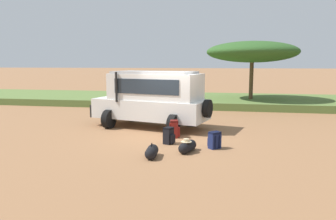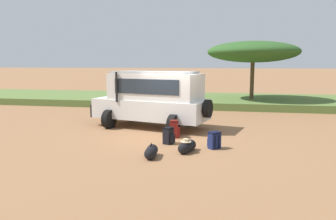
{
  "view_description": "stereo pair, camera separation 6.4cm",
  "coord_description": "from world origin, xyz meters",
  "px_view_note": "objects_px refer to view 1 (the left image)",
  "views": [
    {
      "loc": [
        2.33,
        -12.05,
        2.8
      ],
      "look_at": [
        0.03,
        0.16,
        1.0
      ],
      "focal_mm": 35.0,
      "sensor_mm": 36.0,
      "label": 1
    },
    {
      "loc": [
        2.4,
        -12.04,
        2.8
      ],
      "look_at": [
        0.03,
        0.16,
        1.0
      ],
      "focal_mm": 35.0,
      "sensor_mm": 36.0,
      "label": 2
    }
  ],
  "objects_px": {
    "backpack_near_rear_wheel": "(169,136)",
    "duffel_bag_soft_canvas": "(152,152)",
    "duffel_bag_low_black_case": "(187,146)",
    "acacia_tree_far_left": "(252,52)",
    "backpack_cluster_center": "(214,140)",
    "backpack_beside_front_wheel": "(174,129)",
    "safari_vehicle": "(153,98)"
  },
  "relations": [
    {
      "from": "backpack_near_rear_wheel",
      "to": "acacia_tree_far_left",
      "type": "height_order",
      "value": "acacia_tree_far_left"
    },
    {
      "from": "backpack_near_rear_wheel",
      "to": "backpack_beside_front_wheel",
      "type": "bearing_deg",
      "value": 88.02
    },
    {
      "from": "backpack_cluster_center",
      "to": "duffel_bag_soft_canvas",
      "type": "height_order",
      "value": "backpack_cluster_center"
    },
    {
      "from": "duffel_bag_low_black_case",
      "to": "duffel_bag_soft_canvas",
      "type": "distance_m",
      "value": 1.26
    },
    {
      "from": "backpack_cluster_center",
      "to": "duffel_bag_soft_canvas",
      "type": "relative_size",
      "value": 0.68
    },
    {
      "from": "safari_vehicle",
      "to": "duffel_bag_low_black_case",
      "type": "xyz_separation_m",
      "value": [
        1.99,
        -3.69,
        -1.12
      ]
    },
    {
      "from": "duffel_bag_low_black_case",
      "to": "acacia_tree_far_left",
      "type": "relative_size",
      "value": 0.15
    },
    {
      "from": "safari_vehicle",
      "to": "backpack_cluster_center",
      "type": "height_order",
      "value": "safari_vehicle"
    },
    {
      "from": "safari_vehicle",
      "to": "duffel_bag_soft_canvas",
      "type": "height_order",
      "value": "safari_vehicle"
    },
    {
      "from": "backpack_near_rear_wheel",
      "to": "acacia_tree_far_left",
      "type": "distance_m",
      "value": 11.97
    },
    {
      "from": "safari_vehicle",
      "to": "backpack_beside_front_wheel",
      "type": "xyz_separation_m",
      "value": [
        1.25,
        -1.78,
        -0.97
      ]
    },
    {
      "from": "backpack_beside_front_wheel",
      "to": "duffel_bag_soft_canvas",
      "type": "xyz_separation_m",
      "value": [
        -0.23,
        -2.72,
        -0.15
      ]
    },
    {
      "from": "duffel_bag_soft_canvas",
      "to": "acacia_tree_far_left",
      "type": "distance_m",
      "value": 13.66
    },
    {
      "from": "acacia_tree_far_left",
      "to": "backpack_cluster_center",
      "type": "bearing_deg",
      "value": -99.1
    },
    {
      "from": "safari_vehicle",
      "to": "backpack_cluster_center",
      "type": "relative_size",
      "value": 9.74
    },
    {
      "from": "duffel_bag_soft_canvas",
      "to": "acacia_tree_far_left",
      "type": "height_order",
      "value": "acacia_tree_far_left"
    },
    {
      "from": "backpack_beside_front_wheel",
      "to": "duffel_bag_low_black_case",
      "type": "height_order",
      "value": "backpack_beside_front_wheel"
    },
    {
      "from": "backpack_beside_front_wheel",
      "to": "duffel_bag_soft_canvas",
      "type": "height_order",
      "value": "backpack_beside_front_wheel"
    },
    {
      "from": "backpack_cluster_center",
      "to": "duffel_bag_low_black_case",
      "type": "bearing_deg",
      "value": -144.04
    },
    {
      "from": "backpack_near_rear_wheel",
      "to": "acacia_tree_far_left",
      "type": "bearing_deg",
      "value": 72.82
    },
    {
      "from": "safari_vehicle",
      "to": "backpack_beside_front_wheel",
      "type": "relative_size",
      "value": 8.3
    },
    {
      "from": "backpack_beside_front_wheel",
      "to": "backpack_cluster_center",
      "type": "relative_size",
      "value": 1.17
    },
    {
      "from": "backpack_near_rear_wheel",
      "to": "backpack_cluster_center",
      "type": "bearing_deg",
      "value": -11.69
    },
    {
      "from": "backpack_beside_front_wheel",
      "to": "backpack_near_rear_wheel",
      "type": "height_order",
      "value": "backpack_beside_front_wheel"
    },
    {
      "from": "safari_vehicle",
      "to": "backpack_cluster_center",
      "type": "distance_m",
      "value": 4.3
    },
    {
      "from": "backpack_near_rear_wheel",
      "to": "duffel_bag_low_black_case",
      "type": "bearing_deg",
      "value": -49.95
    },
    {
      "from": "backpack_cluster_center",
      "to": "acacia_tree_far_left",
      "type": "bearing_deg",
      "value": 80.9
    },
    {
      "from": "backpack_near_rear_wheel",
      "to": "duffel_bag_soft_canvas",
      "type": "relative_size",
      "value": 0.7
    },
    {
      "from": "backpack_cluster_center",
      "to": "duffel_bag_low_black_case",
      "type": "distance_m",
      "value": 1.01
    },
    {
      "from": "backpack_beside_front_wheel",
      "to": "acacia_tree_far_left",
      "type": "height_order",
      "value": "acacia_tree_far_left"
    },
    {
      "from": "duffel_bag_soft_canvas",
      "to": "acacia_tree_far_left",
      "type": "xyz_separation_m",
      "value": [
        3.6,
        12.75,
        3.31
      ]
    },
    {
      "from": "duffel_bag_low_black_case",
      "to": "duffel_bag_soft_canvas",
      "type": "height_order",
      "value": "duffel_bag_low_black_case"
    }
  ]
}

